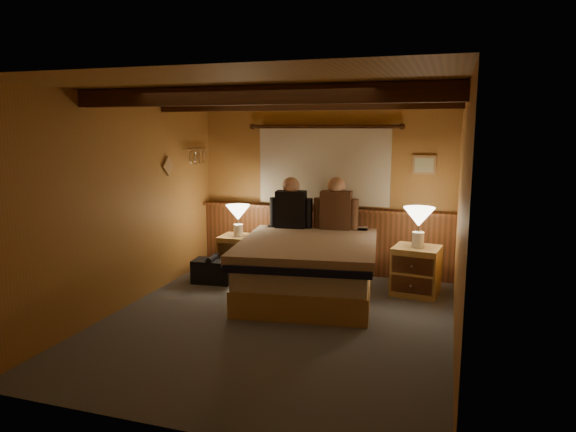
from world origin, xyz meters
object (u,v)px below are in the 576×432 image
at_px(bed, 309,266).
at_px(nightstand_right, 416,271).
at_px(person_right, 336,207).
at_px(lamp_right, 419,219).
at_px(person_left, 291,207).
at_px(lamp_left, 238,214).
at_px(nightstand_left, 239,255).
at_px(duffel_bag, 213,271).

height_order(bed, nightstand_right, bed).
height_order(bed, person_right, person_right).
bearing_deg(lamp_right, person_left, 171.60).
relative_size(bed, lamp_left, 5.13).
height_order(nightstand_left, duffel_bag, nightstand_left).
bearing_deg(nightstand_right, lamp_right, -54.67).
relative_size(nightstand_right, lamp_right, 1.23).
xyz_separation_m(lamp_left, lamp_right, (2.42, -0.12, 0.08)).
bearing_deg(nightstand_right, nightstand_left, -175.44).
height_order(nightstand_right, person_left, person_left).
xyz_separation_m(person_right, duffel_bag, (-1.52, -0.65, -0.83)).
distance_m(lamp_right, person_right, 1.15).
bearing_deg(nightstand_left, person_left, 5.00).
bearing_deg(nightstand_right, person_left, -179.88).
bearing_deg(person_right, person_left, -175.05).
bearing_deg(bed, lamp_right, 10.15).
bearing_deg(nightstand_left, bed, -27.60).
xyz_separation_m(bed, duffel_bag, (-1.35, 0.10, -0.20)).
distance_m(lamp_left, lamp_right, 2.42).
bearing_deg(nightstand_right, person_right, 171.11).
xyz_separation_m(nightstand_left, person_left, (0.73, 0.09, 0.70)).
xyz_separation_m(nightstand_left, duffel_bag, (-0.18, -0.46, -0.12)).
xyz_separation_m(bed, nightstand_left, (-1.17, 0.56, -0.09)).
relative_size(lamp_left, person_left, 0.61).
bearing_deg(person_right, nightstand_right, -21.10).
distance_m(lamp_left, person_left, 0.74).
relative_size(lamp_left, lamp_right, 0.89).
height_order(lamp_left, duffel_bag, lamp_left).
height_order(bed, duffel_bag, bed).
bearing_deg(person_left, nightstand_left, 179.23).
relative_size(bed, nightstand_right, 3.69).
relative_size(bed, duffel_bag, 4.15).
relative_size(bed, person_right, 3.08).
xyz_separation_m(nightstand_left, lamp_right, (2.43, -0.16, 0.67)).
relative_size(nightstand_right, person_left, 0.85).
relative_size(person_right, duffel_bag, 1.34).
bearing_deg(bed, nightstand_right, 10.97).
distance_m(nightstand_left, lamp_left, 0.58).
bearing_deg(lamp_left, bed, -24.42).
bearing_deg(nightstand_left, duffel_bag, -113.48).
xyz_separation_m(person_left, person_right, (0.60, 0.10, 0.00)).
height_order(bed, lamp_right, lamp_right).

